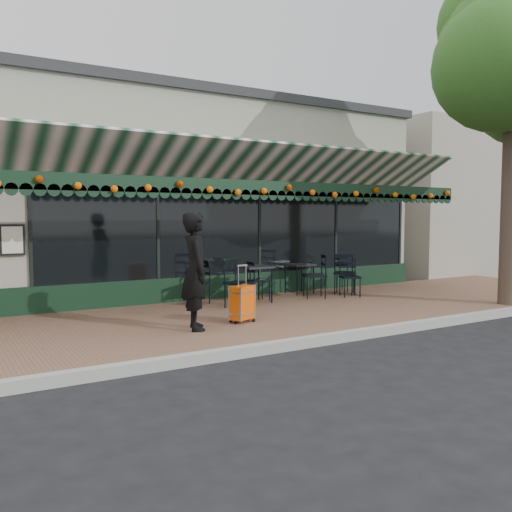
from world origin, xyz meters
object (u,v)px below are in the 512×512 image
chair_b_left (198,284)px  chair_b_right (259,281)px  cafe_table_a (300,267)px  suitcase (242,303)px  chair_a_extra (345,273)px  chair_a_right (345,274)px  chair_b_front (239,284)px  woman (196,271)px  chair_a_left (314,276)px  chair_a_front (350,277)px  cafe_table_b (255,270)px

chair_b_left → chair_b_right: size_ratio=0.95×
chair_b_left → chair_b_right: (1.24, -0.31, 0.02)m
cafe_table_a → chair_b_right: size_ratio=0.82×
chair_b_left → suitcase: bearing=-13.1°
suitcase → chair_a_extra: size_ratio=1.01×
chair_a_right → chair_a_extra: (-0.33, -0.37, 0.06)m
chair_a_right → chair_b_front: 3.37m
woman → chair_b_right: bearing=-33.9°
cafe_table_a → chair_a_left: bearing=-98.4°
chair_a_left → chair_a_extra: size_ratio=1.01×
suitcase → chair_b_front: bearing=37.9°
chair_a_extra → chair_b_front: size_ratio=1.01×
chair_a_right → chair_b_right: bearing=75.0°
chair_a_right → chair_b_right: chair_b_right is taller
chair_a_extra → chair_b_right: 2.19m
chair_a_extra → chair_a_front: bearing=112.1°
chair_b_front → chair_a_right: bearing=-15.0°
chair_a_front → chair_a_right: bearing=79.4°
suitcase → chair_a_extra: (3.63, 1.66, 0.15)m
chair_b_right → suitcase: bearing=147.7°
chair_a_left → chair_b_left: (-2.49, 0.59, -0.08)m
chair_b_left → chair_b_front: chair_b_front is taller
suitcase → chair_b_left: bearing=59.7°
cafe_table_b → chair_a_left: size_ratio=0.79×
woman → cafe_table_a: size_ratio=2.69×
cafe_table_a → chair_b_right: bearing=-163.1°
suitcase → chair_a_right: size_ratio=1.16×
cafe_table_a → chair_b_left: (-2.59, -0.10, -0.21)m
cafe_table_a → chair_a_extra: 1.03m
woman → chair_a_extra: (4.53, 1.78, -0.45)m
cafe_table_b → chair_b_left: size_ratio=0.94×
chair_b_right → woman: bearing=135.7°
cafe_table_b → chair_b_right: chair_b_right is taller
cafe_table_b → chair_a_right: (2.71, 0.35, -0.27)m
woman → chair_a_extra: bearing=-52.2°
woman → cafe_table_a: 4.38m
chair_a_front → chair_a_extra: 0.44m
chair_a_right → cafe_table_a: bearing=60.3°
chair_a_right → chair_a_extra: size_ratio=0.87×
cafe_table_a → chair_a_extra: (0.84, -0.58, -0.14)m
chair_a_right → chair_b_front: bearing=82.8°
suitcase → chair_a_left: same height
woman → chair_b_left: size_ratio=2.30×
cafe_table_b → chair_b_front: bearing=-147.6°
chair_a_left → chair_a_front: (0.76, -0.28, -0.05)m
cafe_table_b → chair_a_front: size_ratio=0.89×
suitcase → chair_b_left: (0.20, 2.14, 0.08)m
woman → chair_a_right: 5.33m
cafe_table_a → chair_a_front: size_ratio=0.80×
chair_a_left → chair_b_front: size_ratio=1.02×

